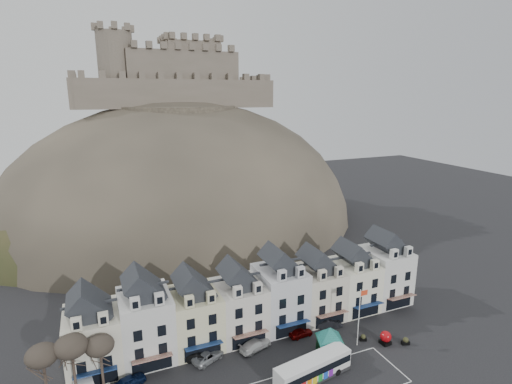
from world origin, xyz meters
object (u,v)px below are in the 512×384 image
bus (313,368)px  car_silver (208,356)px  red_buoy (386,338)px  car_white (255,344)px  flagpole (360,314)px  car_maroon (301,333)px  car_navy (130,381)px  car_black (199,356)px  bus_shelter (330,334)px  car_charcoal (329,323)px

bus → car_silver: size_ratio=2.40×
red_buoy → car_white: 18.98m
red_buoy → flagpole: (-3.86, 1.35, 4.03)m
car_white → car_maroon: (7.48, 0.18, -0.11)m
flagpole → car_silver: size_ratio=1.92×
car_navy → car_maroon: (24.80, 0.90, -0.07)m
red_buoy → car_black: size_ratio=0.49×
bus_shelter → flagpole: (5.18, 0.47, 1.64)m
bus → car_charcoal: bearing=38.6°
red_buoy → car_silver: size_ratio=0.43×
bus_shelter → flagpole: size_ratio=0.74×
bus → bus_shelter: bearing=26.0°
bus_shelter → red_buoy: (9.04, -0.88, -2.39)m
car_white → car_maroon: car_white is taller
car_silver → car_charcoal: car_charcoal is taller
bus → car_navy: bearing=150.7°
car_black → car_silver: 1.29m
bus → car_maroon: 9.37m
car_black → car_charcoal: car_black is taller
car_navy → car_charcoal: car_navy is taller
red_buoy → car_charcoal: (-5.25, 6.89, -0.35)m
car_navy → car_white: car_white is taller
bus_shelter → car_navy: 26.74m
bus_shelter → car_white: bus_shelter is taller
flagpole → car_black: (-22.18, 5.54, -4.38)m
car_black → car_maroon: (15.60, -0.49, -0.05)m
bus_shelter → car_maroon: (-1.40, 5.52, -2.78)m
bus_shelter → car_navy: (-26.20, 4.62, -2.71)m
car_maroon → car_white: bearing=86.3°
flagpole → car_silver: 22.03m
flagpole → car_navy: flagpole is taller
car_navy → red_buoy: bearing=-118.6°
bus_shelter → car_charcoal: bus_shelter is taller
flagpole → car_maroon: size_ratio=2.40×
car_silver → bus: bearing=-152.8°
bus_shelter → red_buoy: 9.39m
bus_shelter → car_black: size_ratio=1.60×
car_white → flagpole: bearing=-127.9°
car_black → car_charcoal: 20.80m
car_black → car_white: size_ratio=0.81×
flagpole → car_charcoal: (-1.38, 5.54, -4.38)m
bus → car_navy: size_ratio=2.70×
red_buoy → car_silver: (-24.85, 6.43, -0.37)m
bus → car_maroon: bus is taller
red_buoy → car_navy: 35.67m
red_buoy → car_black: bearing=165.2°
car_navy → car_black: (9.20, 1.39, -0.02)m
car_white → car_maroon: size_ratio=1.37×
bus_shelter → car_black: 18.24m
bus → car_black: (-12.44, 9.25, -1.00)m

